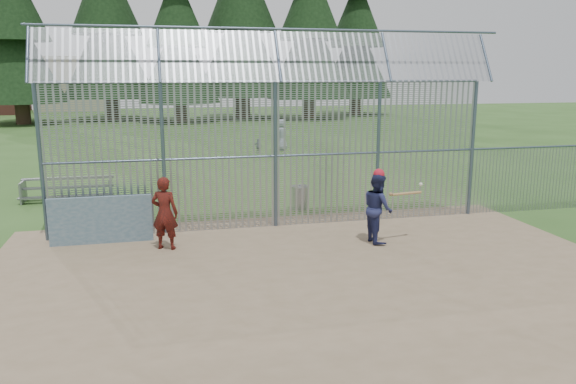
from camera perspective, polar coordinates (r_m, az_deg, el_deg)
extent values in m
plane|color=#2D511E|center=(12.56, 2.11, -7.67)|extent=(120.00, 120.00, 0.00)
cube|color=#756047|center=(12.10, 2.74, -8.40)|extent=(14.00, 10.00, 0.02)
cube|color=#38566B|center=(14.82, -18.45, -2.72)|extent=(2.50, 0.12, 1.20)
imported|color=#21264F|center=(14.30, 9.11, -1.61)|extent=(0.68, 0.86, 1.76)
imported|color=maroon|center=(13.86, -12.41, -2.11)|extent=(0.76, 0.64, 1.79)
imported|color=gray|center=(31.14, -0.62, 5.82)|extent=(1.00, 0.99, 1.75)
imported|color=slate|center=(29.94, -3.04, 4.64)|extent=(0.48, 0.45, 0.80)
sphere|color=#B7182A|center=(14.12, 9.22, 1.79)|extent=(0.28, 0.28, 0.28)
cylinder|color=#AA7F4C|center=(14.36, 11.97, -0.14)|extent=(0.85, 0.20, 0.07)
sphere|color=#AA7F4C|center=(14.18, 10.39, -0.22)|extent=(0.09, 0.09, 0.09)
sphere|color=white|center=(14.51, 13.34, 0.77)|extent=(0.09, 0.09, 0.09)
cylinder|color=gray|center=(17.70, 1.24, -0.65)|extent=(0.52, 0.52, 0.70)
cylinder|color=#9EA0A5|center=(17.63, 1.24, 0.53)|extent=(0.56, 0.56, 0.05)
sphere|color=#9EA0A5|center=(17.62, 1.24, 0.68)|extent=(0.10, 0.10, 0.10)
cube|color=slate|center=(20.07, -21.58, -0.42)|extent=(3.00, 0.25, 0.05)
cube|color=slate|center=(20.36, -21.50, 0.47)|extent=(3.00, 0.25, 0.05)
cube|color=gray|center=(20.66, -21.42, 1.34)|extent=(3.00, 0.25, 0.05)
cube|color=slate|center=(20.64, -25.32, 0.01)|extent=(0.06, 0.90, 0.70)
cube|color=slate|center=(20.22, -17.56, 0.39)|extent=(0.06, 0.90, 0.70)
cylinder|color=#47566B|center=(15.33, -23.82, 2.63)|extent=(0.10, 0.10, 4.00)
cylinder|color=#47566B|center=(15.07, -12.53, 3.22)|extent=(0.10, 0.10, 4.00)
cylinder|color=#47566B|center=(15.39, -1.28, 3.68)|extent=(0.10, 0.10, 4.00)
cylinder|color=#47566B|center=(16.27, 9.13, 3.99)|extent=(0.10, 0.10, 4.00)
cylinder|color=#47566B|center=(17.63, 18.22, 4.15)|extent=(0.10, 0.10, 4.00)
cylinder|color=#47566B|center=(15.23, -1.32, 11.15)|extent=(12.00, 0.07, 0.07)
cylinder|color=#47566B|center=(15.39, -1.28, 3.68)|extent=(12.00, 0.06, 0.06)
cube|color=gray|center=(15.39, -1.28, 3.68)|extent=(12.00, 0.02, 4.00)
cube|color=gray|center=(14.87, -1.02, 13.63)|extent=(12.00, 0.77, 1.31)
cylinder|color=#47566B|center=(17.78, 18.01, 0.95)|extent=(0.08, 0.08, 2.00)
cylinder|color=#332319|center=(52.60, -25.39, 7.92)|extent=(1.19, 1.19, 3.06)
cylinder|color=#332319|center=(54.59, -17.49, 8.82)|extent=(1.33, 1.33, 3.42)
cylinder|color=#332319|center=(50.52, -10.91, 8.63)|extent=(1.12, 1.12, 2.88)
cone|color=black|center=(50.73, -11.29, 17.86)|extent=(7.04, 7.04, 13.12)
cylinder|color=#332319|center=(54.07, -4.62, 9.39)|extent=(1.40, 1.40, 3.60)
cylinder|color=#332319|center=(53.38, 2.17, 9.20)|extent=(1.26, 1.26, 3.24)
cylinder|color=#332319|center=(59.01, 6.83, 9.30)|extent=(1.19, 1.19, 3.06)
cone|color=black|center=(59.25, 7.04, 17.70)|extent=(7.48, 7.48, 13.94)
cube|color=#B2A58C|center=(69.97, -20.86, 10.23)|extent=(8.00, 7.00, 6.00)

